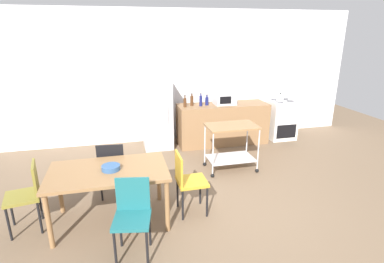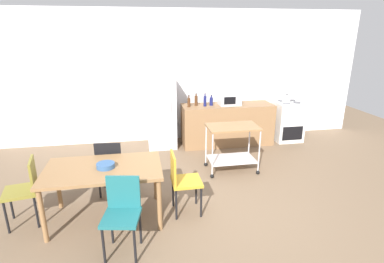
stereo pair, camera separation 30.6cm
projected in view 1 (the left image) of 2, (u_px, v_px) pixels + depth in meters
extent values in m
plane|color=brown|center=(222.00, 209.00, 4.41)|extent=(12.00, 12.00, 0.00)
cube|color=white|center=(177.00, 77.00, 6.90)|extent=(8.40, 0.12, 2.90)
cube|color=olive|center=(222.00, 124.00, 6.87)|extent=(2.00, 0.64, 0.90)
cube|color=olive|center=(108.00, 171.00, 3.91)|extent=(1.50, 0.90, 0.04)
cylinder|color=olive|center=(49.00, 222.00, 3.51)|extent=(0.06, 0.06, 0.71)
cylinder|color=olive|center=(167.00, 206.00, 3.82)|extent=(0.06, 0.06, 0.71)
cylinder|color=olive|center=(60.00, 189.00, 4.23)|extent=(0.06, 0.06, 0.71)
cylinder|color=olive|center=(159.00, 178.00, 4.54)|extent=(0.06, 0.06, 0.71)
cube|color=olive|center=(22.00, 197.00, 3.81)|extent=(0.47, 0.47, 0.04)
cube|color=olive|center=(35.00, 178.00, 3.81)|extent=(0.10, 0.38, 0.40)
cylinder|color=black|center=(12.00, 210.00, 3.97)|extent=(0.03, 0.03, 0.45)
cylinder|color=black|center=(9.00, 224.00, 3.68)|extent=(0.03, 0.03, 0.45)
cylinder|color=black|center=(40.00, 204.00, 4.10)|extent=(0.03, 0.03, 0.45)
cylinder|color=black|center=(40.00, 218.00, 3.81)|extent=(0.03, 0.03, 0.45)
cube|color=gold|center=(192.00, 181.00, 4.20)|extent=(0.40, 0.40, 0.04)
cube|color=gold|center=(179.00, 168.00, 4.09)|extent=(0.03, 0.38, 0.40)
cylinder|color=black|center=(207.00, 202.00, 4.16)|extent=(0.03, 0.03, 0.45)
cylinder|color=black|center=(200.00, 190.00, 4.48)|extent=(0.03, 0.03, 0.45)
cylinder|color=black|center=(183.00, 205.00, 4.08)|extent=(0.03, 0.03, 0.45)
cylinder|color=black|center=(178.00, 193.00, 4.40)|extent=(0.03, 0.03, 0.45)
cube|color=#1E666B|center=(132.00, 220.00, 3.35)|extent=(0.47, 0.47, 0.04)
cube|color=#1E666B|center=(133.00, 194.00, 3.45)|extent=(0.38, 0.10, 0.40)
cylinder|color=black|center=(115.00, 249.00, 3.26)|extent=(0.03, 0.03, 0.45)
cylinder|color=black|center=(147.00, 248.00, 3.27)|extent=(0.03, 0.03, 0.45)
cylinder|color=black|center=(121.00, 230.00, 3.58)|extent=(0.03, 0.03, 0.45)
cylinder|color=black|center=(150.00, 229.00, 3.60)|extent=(0.03, 0.03, 0.45)
cube|color=black|center=(113.00, 167.00, 4.66)|extent=(0.44, 0.44, 0.04)
cube|color=black|center=(110.00, 158.00, 4.42)|extent=(0.38, 0.07, 0.40)
cylinder|color=black|center=(126.00, 176.00, 4.92)|extent=(0.03, 0.03, 0.45)
cylinder|color=black|center=(104.00, 177.00, 4.87)|extent=(0.03, 0.03, 0.45)
cylinder|color=black|center=(125.00, 186.00, 4.60)|extent=(0.03, 0.03, 0.45)
cylinder|color=black|center=(101.00, 187.00, 4.55)|extent=(0.03, 0.03, 0.45)
cube|color=white|center=(280.00, 119.00, 7.21)|extent=(0.60, 0.60, 0.90)
cube|color=black|center=(286.00, 131.00, 6.99)|extent=(0.48, 0.01, 0.32)
cylinder|color=#47474C|center=(280.00, 102.00, 6.93)|extent=(0.16, 0.16, 0.02)
cylinder|color=#47474C|center=(290.00, 101.00, 6.99)|extent=(0.16, 0.16, 0.02)
cylinder|color=#47474C|center=(275.00, 99.00, 7.15)|extent=(0.16, 0.16, 0.02)
cylinder|color=#47474C|center=(285.00, 99.00, 7.21)|extent=(0.16, 0.16, 0.02)
cube|color=silver|center=(157.00, 113.00, 6.53)|extent=(0.60, 0.60, 1.55)
cylinder|color=silver|center=(168.00, 112.00, 6.26)|extent=(0.02, 0.02, 0.50)
cube|color=olive|center=(232.00, 126.00, 5.41)|extent=(0.90, 0.56, 0.03)
cube|color=silver|center=(230.00, 158.00, 5.61)|extent=(0.83, 0.52, 0.02)
cylinder|color=silver|center=(213.00, 154.00, 5.21)|extent=(0.02, 0.02, 0.76)
sphere|color=black|center=(212.00, 176.00, 5.34)|extent=(0.07, 0.07, 0.07)
cylinder|color=silver|center=(258.00, 149.00, 5.40)|extent=(0.02, 0.02, 0.76)
sphere|color=black|center=(257.00, 171.00, 5.53)|extent=(0.07, 0.07, 0.07)
cylinder|color=silver|center=(205.00, 144.00, 5.67)|extent=(0.02, 0.02, 0.76)
sphere|color=black|center=(205.00, 164.00, 5.80)|extent=(0.07, 0.07, 0.07)
cylinder|color=silver|center=(247.00, 140.00, 5.86)|extent=(0.02, 0.02, 0.76)
sphere|color=black|center=(246.00, 160.00, 5.99)|extent=(0.07, 0.07, 0.07)
cylinder|color=#4C2D19|center=(185.00, 103.00, 6.46)|extent=(0.07, 0.07, 0.19)
cylinder|color=#4C2D19|center=(185.00, 97.00, 6.42)|extent=(0.03, 0.03, 0.06)
cylinder|color=black|center=(185.00, 95.00, 6.41)|extent=(0.03, 0.03, 0.01)
cylinder|color=#4C2D19|center=(192.00, 101.00, 6.58)|extent=(0.07, 0.07, 0.21)
cylinder|color=#4C2D19|center=(192.00, 95.00, 6.54)|extent=(0.03, 0.03, 0.04)
cylinder|color=black|center=(192.00, 94.00, 6.53)|extent=(0.04, 0.04, 0.01)
cylinder|color=navy|center=(201.00, 101.00, 6.54)|extent=(0.06, 0.06, 0.22)
cylinder|color=navy|center=(201.00, 95.00, 6.50)|extent=(0.03, 0.03, 0.05)
cylinder|color=black|center=(201.00, 93.00, 6.49)|extent=(0.03, 0.03, 0.01)
cylinder|color=navy|center=(207.00, 101.00, 6.62)|extent=(0.07, 0.07, 0.17)
cylinder|color=navy|center=(207.00, 96.00, 6.59)|extent=(0.03, 0.03, 0.05)
cylinder|color=black|center=(207.00, 95.00, 6.58)|extent=(0.04, 0.04, 0.01)
cube|color=silver|center=(225.00, 98.00, 6.69)|extent=(0.46, 0.34, 0.26)
cube|color=black|center=(226.00, 100.00, 6.52)|extent=(0.25, 0.01, 0.16)
cylinder|color=#33598C|center=(111.00, 168.00, 3.90)|extent=(0.23, 0.23, 0.06)
cylinder|color=silver|center=(280.00, 98.00, 6.92)|extent=(0.17, 0.17, 0.16)
sphere|color=black|center=(281.00, 93.00, 6.89)|extent=(0.03, 0.03, 0.03)
cylinder|color=silver|center=(285.00, 96.00, 6.94)|extent=(0.08, 0.02, 0.07)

